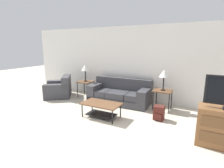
# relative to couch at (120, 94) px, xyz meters

# --- Properties ---
(ground_plane) EXTENTS (24.00, 24.00, 0.00)m
(ground_plane) POSITION_rel_couch_xyz_m (0.19, -3.08, -0.29)
(ground_plane) COLOR beige
(wall_back) EXTENTS (8.93, 0.06, 2.60)m
(wall_back) POSITION_rel_couch_xyz_m (0.19, 0.60, 1.01)
(wall_back) COLOR white
(wall_back) RESTS_ON ground_plane
(couch) EXTENTS (2.09, 0.97, 0.82)m
(couch) POSITION_rel_couch_xyz_m (0.00, 0.00, 0.00)
(couch) COLOR #38383D
(couch) RESTS_ON ground_plane
(armchair) EXTENTS (1.34, 1.36, 0.80)m
(armchair) POSITION_rel_couch_xyz_m (-2.37, -0.43, -0.01)
(armchair) COLOR #38383D
(armchair) RESTS_ON ground_plane
(coffee_table) EXTENTS (1.06, 0.60, 0.40)m
(coffee_table) POSITION_rel_couch_xyz_m (0.11, -1.40, 0.00)
(coffee_table) COLOR brown
(coffee_table) RESTS_ON ground_plane
(side_table_left) EXTENTS (0.55, 0.51, 0.60)m
(side_table_left) POSITION_rel_couch_xyz_m (-1.44, 0.01, 0.25)
(side_table_left) COLOR brown
(side_table_left) RESTS_ON ground_plane
(side_table_right) EXTENTS (0.55, 0.51, 0.60)m
(side_table_right) POSITION_rel_couch_xyz_m (1.44, 0.01, 0.25)
(side_table_right) COLOR brown
(side_table_right) RESTS_ON ground_plane
(table_lamp_left) EXTENTS (0.29, 0.29, 0.63)m
(table_lamp_left) POSITION_rel_couch_xyz_m (-1.44, 0.01, 0.81)
(table_lamp_left) COLOR black
(table_lamp_left) RESTS_ON side_table_left
(table_lamp_right) EXTENTS (0.29, 0.29, 0.63)m
(table_lamp_right) POSITION_rel_couch_xyz_m (1.44, 0.01, 0.81)
(table_lamp_right) COLOR black
(table_lamp_right) RESTS_ON side_table_right
(backpack) EXTENTS (0.26, 0.30, 0.38)m
(backpack) POSITION_rel_couch_xyz_m (1.54, -0.82, -0.11)
(backpack) COLOR #4C1E19
(backpack) RESTS_ON ground_plane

